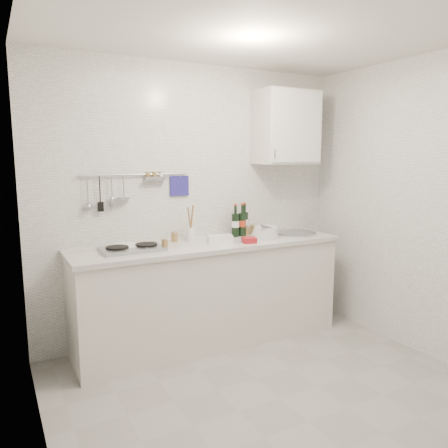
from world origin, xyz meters
name	(u,v)px	position (x,y,z in m)	size (l,w,h in m)	color
floor	(280,398)	(0.00, 0.00, 0.00)	(3.00, 3.00, 0.00)	gray
ceiling	(288,20)	(0.00, 0.00, 2.50)	(3.00, 3.00, 0.00)	silver
back_wall	(195,202)	(0.00, 1.40, 1.25)	(3.00, 0.02, 2.50)	silver
wall_left	(37,244)	(-1.50, 0.00, 1.25)	(0.02, 2.80, 2.50)	silver
wall_right	(433,209)	(1.50, 0.00, 1.25)	(0.02, 2.80, 2.50)	silver
counter	(210,295)	(0.01, 1.10, 0.43)	(2.44, 0.64, 0.96)	beige
wall_rail	(133,186)	(-0.60, 1.37, 1.43)	(0.98, 0.09, 0.34)	#93969B
wall_cabinet	(286,128)	(0.90, 1.22, 1.95)	(0.60, 0.38, 0.70)	beige
plate_stack_hob	(125,247)	(-0.74, 1.18, 0.94)	(0.26, 0.26, 0.03)	#4767A2
plate_stack_sink	(265,232)	(0.57, 1.08, 0.97)	(0.28, 0.27, 0.11)	white
wine_bottles	(241,220)	(0.42, 1.26, 1.07)	(0.21, 0.13, 0.31)	black
butter_dish	(220,239)	(0.08, 1.06, 0.95)	(0.22, 0.11, 0.07)	white
strawberry_punnet	(249,240)	(0.30, 0.92, 0.94)	(0.12, 0.12, 0.05)	#A9122A
utensil_crock	(191,233)	(-0.11, 1.24, 1.00)	(0.08, 0.08, 0.33)	white
jar_a	(174,237)	(-0.26, 1.28, 0.97)	(0.06, 0.06, 0.09)	olive
jar_b	(254,229)	(0.58, 1.28, 0.96)	(0.07, 0.07, 0.09)	olive
jar_c	(246,231)	(0.48, 1.26, 0.96)	(0.07, 0.07, 0.08)	olive
jar_d	(165,244)	(-0.45, 1.01, 0.97)	(0.06, 0.06, 0.09)	olive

